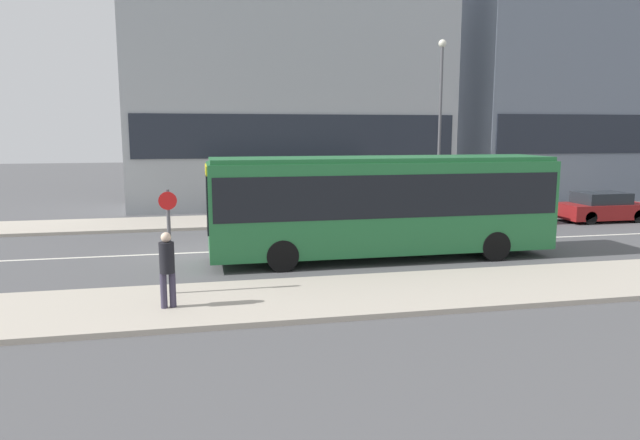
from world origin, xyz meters
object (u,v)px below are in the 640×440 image
(city_bus, at_px, (382,201))
(parked_car_0, at_px, (499,209))
(bus_stop_sign, at_px, (169,233))
(parked_car_1, at_px, (602,207))
(pedestrian_near_stop, at_px, (167,265))
(street_lamp, at_px, (440,112))

(city_bus, relative_size, parked_car_0, 2.42)
(parked_car_0, xyz_separation_m, bus_stop_sign, (-13.91, -9.00, 1.01))
(parked_car_1, xyz_separation_m, bus_stop_sign, (-18.93, -8.61, 1.02))
(city_bus, xyz_separation_m, pedestrian_near_stop, (-6.53, -4.43, -0.78))
(pedestrian_near_stop, bearing_deg, city_bus, -159.43)
(pedestrian_near_stop, relative_size, bus_stop_sign, 0.67)
(pedestrian_near_stop, distance_m, bus_stop_sign, 1.27)
(parked_car_1, distance_m, bus_stop_sign, 20.82)
(city_bus, distance_m, pedestrian_near_stop, 7.93)
(parked_car_0, height_order, bus_stop_sign, bus_stop_sign)
(parked_car_0, height_order, parked_car_1, parked_car_0)
(bus_stop_sign, relative_size, street_lamp, 0.32)
(parked_car_1, height_order, bus_stop_sign, bus_stop_sign)
(pedestrian_near_stop, height_order, street_lamp, street_lamp)
(city_bus, bearing_deg, bus_stop_sign, -149.71)
(parked_car_0, bearing_deg, city_bus, -142.28)
(city_bus, relative_size, bus_stop_sign, 4.28)
(parked_car_0, height_order, pedestrian_near_stop, pedestrian_near_stop)
(city_bus, xyz_separation_m, parked_car_1, (12.41, 5.33, -1.27))
(bus_stop_sign, distance_m, street_lamp, 16.53)
(city_bus, distance_m, street_lamp, 9.90)
(street_lamp, bearing_deg, parked_car_0, -44.53)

